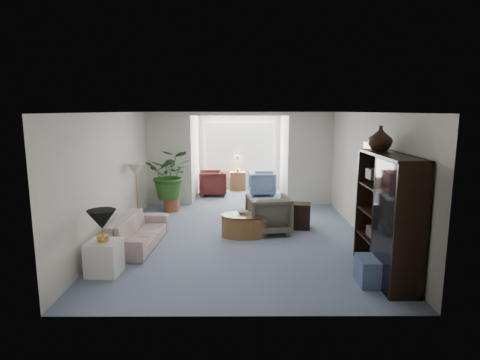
{
  "coord_description": "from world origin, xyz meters",
  "views": [
    {
      "loc": [
        -0.03,
        -7.61,
        2.54
      ],
      "look_at": [
        0.0,
        0.6,
        1.1
      ],
      "focal_mm": 29.82,
      "sensor_mm": 36.0,
      "label": 1
    }
  ],
  "objects_px": {
    "entertainment_cabinet": "(387,216)",
    "sunroom_chair_maroon": "(213,183)",
    "sofa": "(138,231)",
    "sunroom_chair_blue": "(262,183)",
    "coffee_cup": "(252,214)",
    "wingback_chair": "(268,214)",
    "coffee_table": "(245,225)",
    "end_table": "(104,258)",
    "ottoman": "(375,271)",
    "floor_lamp": "(136,170)",
    "framed_picture": "(370,155)",
    "coffee_bowl": "(242,212)",
    "plant_pot": "(171,205)",
    "table_lamp": "(102,220)",
    "sunroom_table": "(238,181)",
    "side_table_dark": "(299,216)",
    "cabinet_urn": "(380,138)"
  },
  "relations": [
    {
      "from": "framed_picture",
      "to": "wingback_chair",
      "type": "bearing_deg",
      "value": 163.04
    },
    {
      "from": "sunroom_chair_maroon",
      "to": "coffee_table",
      "type": "bearing_deg",
      "value": 10.33
    },
    {
      "from": "end_table",
      "to": "framed_picture",
      "type": "bearing_deg",
      "value": 18.92
    },
    {
      "from": "wingback_chair",
      "to": "sunroom_table",
      "type": "relative_size",
      "value": 1.44
    },
    {
      "from": "coffee_bowl",
      "to": "sunroom_chair_blue",
      "type": "relative_size",
      "value": 0.27
    },
    {
      "from": "cabinet_urn",
      "to": "coffee_table",
      "type": "bearing_deg",
      "value": 145.05
    },
    {
      "from": "wingback_chair",
      "to": "sunroom_chair_blue",
      "type": "relative_size",
      "value": 1.11
    },
    {
      "from": "coffee_table",
      "to": "wingback_chair",
      "type": "distance_m",
      "value": 0.58
    },
    {
      "from": "end_table",
      "to": "cabinet_urn",
      "type": "height_order",
      "value": "cabinet_urn"
    },
    {
      "from": "wingback_chair",
      "to": "plant_pot",
      "type": "relative_size",
      "value": 2.17
    },
    {
      "from": "sofa",
      "to": "wingback_chair",
      "type": "distance_m",
      "value": 2.65
    },
    {
      "from": "side_table_dark",
      "to": "plant_pot",
      "type": "bearing_deg",
      "value": 153.3
    },
    {
      "from": "table_lamp",
      "to": "sunroom_table",
      "type": "distance_m",
      "value": 6.99
    },
    {
      "from": "coffee_table",
      "to": "entertainment_cabinet",
      "type": "xyz_separation_m",
      "value": [
        2.14,
        -1.99,
        0.73
      ]
    },
    {
      "from": "side_table_dark",
      "to": "coffee_cup",
      "type": "bearing_deg",
      "value": -148.92
    },
    {
      "from": "sofa",
      "to": "table_lamp",
      "type": "bearing_deg",
      "value": 174.94
    },
    {
      "from": "floor_lamp",
      "to": "coffee_table",
      "type": "xyz_separation_m",
      "value": [
        2.38,
        -0.81,
        -1.02
      ]
    },
    {
      "from": "coffee_cup",
      "to": "side_table_dark",
      "type": "bearing_deg",
      "value": 31.08
    },
    {
      "from": "sofa",
      "to": "floor_lamp",
      "type": "height_order",
      "value": "floor_lamp"
    },
    {
      "from": "entertainment_cabinet",
      "to": "sunroom_table",
      "type": "distance_m",
      "value": 7.14
    },
    {
      "from": "coffee_bowl",
      "to": "ottoman",
      "type": "distance_m",
      "value": 3.09
    },
    {
      "from": "table_lamp",
      "to": "ottoman",
      "type": "xyz_separation_m",
      "value": [
        4.12,
        -0.38,
        -0.68
      ]
    },
    {
      "from": "table_lamp",
      "to": "wingback_chair",
      "type": "xyz_separation_m",
      "value": [
        2.73,
        2.14,
        -0.49
      ]
    },
    {
      "from": "entertainment_cabinet",
      "to": "sunroom_chair_maroon",
      "type": "relative_size",
      "value": 2.32
    },
    {
      "from": "table_lamp",
      "to": "end_table",
      "type": "bearing_deg",
      "value": 0.0
    },
    {
      "from": "coffee_cup",
      "to": "wingback_chair",
      "type": "height_order",
      "value": "wingback_chair"
    },
    {
      "from": "framed_picture",
      "to": "floor_lamp",
      "type": "bearing_deg",
      "value": 166.46
    },
    {
      "from": "table_lamp",
      "to": "coffee_cup",
      "type": "bearing_deg",
      "value": 37.28
    },
    {
      "from": "ottoman",
      "to": "plant_pot",
      "type": "height_order",
      "value": "ottoman"
    },
    {
      "from": "table_lamp",
      "to": "cabinet_urn",
      "type": "bearing_deg",
      "value": 5.5
    },
    {
      "from": "entertainment_cabinet",
      "to": "coffee_table",
      "type": "bearing_deg",
      "value": 136.98
    },
    {
      "from": "wingback_chair",
      "to": "coffee_table",
      "type": "bearing_deg",
      "value": 16.43
    },
    {
      "from": "coffee_bowl",
      "to": "sunroom_chair_blue",
      "type": "height_order",
      "value": "sunroom_chair_blue"
    },
    {
      "from": "end_table",
      "to": "ottoman",
      "type": "relative_size",
      "value": 1.07
    },
    {
      "from": "wingback_chair",
      "to": "sunroom_chair_maroon",
      "type": "height_order",
      "value": "wingback_chair"
    },
    {
      "from": "sofa",
      "to": "sunroom_chair_blue",
      "type": "height_order",
      "value": "sunroom_chair_blue"
    },
    {
      "from": "cabinet_urn",
      "to": "sunroom_chair_maroon",
      "type": "relative_size",
      "value": 0.48
    },
    {
      "from": "plant_pot",
      "to": "sunroom_table",
      "type": "relative_size",
      "value": 0.66
    },
    {
      "from": "end_table",
      "to": "ottoman",
      "type": "height_order",
      "value": "end_table"
    },
    {
      "from": "plant_pot",
      "to": "sunroom_chair_blue",
      "type": "distance_m",
      "value": 3.11
    },
    {
      "from": "end_table",
      "to": "sunroom_chair_maroon",
      "type": "height_order",
      "value": "sunroom_chair_maroon"
    },
    {
      "from": "end_table",
      "to": "sunroom_table",
      "type": "height_order",
      "value": "sunroom_table"
    },
    {
      "from": "framed_picture",
      "to": "plant_pot",
      "type": "relative_size",
      "value": 1.25
    },
    {
      "from": "sofa",
      "to": "sunroom_chair_blue",
      "type": "relative_size",
      "value": 2.43
    },
    {
      "from": "coffee_bowl",
      "to": "plant_pot",
      "type": "distance_m",
      "value": 2.68
    },
    {
      "from": "framed_picture",
      "to": "sunroom_table",
      "type": "xyz_separation_m",
      "value": [
        -2.52,
        5.08,
        -1.4
      ]
    },
    {
      "from": "end_table",
      "to": "side_table_dark",
      "type": "bearing_deg",
      "value": 35.48
    },
    {
      "from": "table_lamp",
      "to": "coffee_bowl",
      "type": "bearing_deg",
      "value": 42.7
    },
    {
      "from": "cabinet_urn",
      "to": "side_table_dark",
      "type": "bearing_deg",
      "value": 114.84
    },
    {
      "from": "side_table_dark",
      "to": "plant_pot",
      "type": "relative_size",
      "value": 1.39
    }
  ]
}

